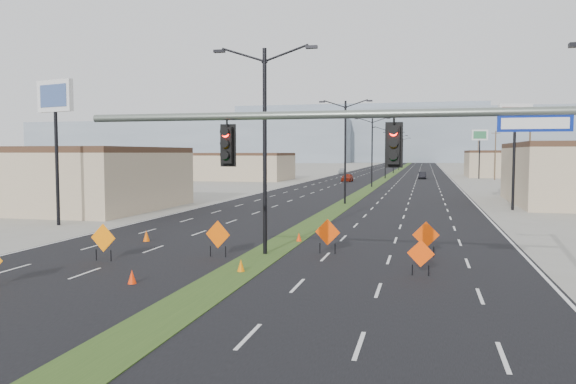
% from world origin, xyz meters
% --- Properties ---
extents(ground, '(600.00, 600.00, 0.00)m').
position_xyz_m(ground, '(0.00, 0.00, 0.00)').
color(ground, gray).
rests_on(ground, ground).
extents(road_surface, '(25.00, 400.00, 0.02)m').
position_xyz_m(road_surface, '(0.00, 100.00, 0.00)').
color(road_surface, black).
rests_on(road_surface, ground).
extents(median_strip, '(2.00, 400.00, 0.04)m').
position_xyz_m(median_strip, '(0.00, 100.00, 0.00)').
color(median_strip, '#2B4518').
rests_on(median_strip, ground).
extents(building_sw_far, '(30.00, 14.00, 4.50)m').
position_xyz_m(building_sw_far, '(-32.00, 85.00, 2.25)').
color(building_sw_far, tan).
rests_on(building_sw_far, ground).
extents(mesa_west, '(180.00, 50.00, 22.00)m').
position_xyz_m(mesa_west, '(-120.00, 280.00, 11.00)').
color(mesa_west, gray).
rests_on(mesa_west, ground).
extents(mesa_center, '(220.00, 50.00, 28.00)m').
position_xyz_m(mesa_center, '(40.00, 300.00, 14.00)').
color(mesa_center, gray).
rests_on(mesa_center, ground).
extents(mesa_backdrop, '(140.00, 50.00, 32.00)m').
position_xyz_m(mesa_backdrop, '(-30.00, 320.00, 16.00)').
color(mesa_backdrop, gray).
rests_on(mesa_backdrop, ground).
extents(signal_mast, '(16.30, 0.60, 8.00)m').
position_xyz_m(signal_mast, '(8.56, 2.00, 4.79)').
color(signal_mast, slate).
rests_on(signal_mast, ground).
extents(streetlight_0, '(5.15, 0.24, 10.02)m').
position_xyz_m(streetlight_0, '(0.00, 12.00, 5.42)').
color(streetlight_0, black).
rests_on(streetlight_0, ground).
extents(streetlight_1, '(5.15, 0.24, 10.02)m').
position_xyz_m(streetlight_1, '(0.00, 40.00, 5.42)').
color(streetlight_1, black).
rests_on(streetlight_1, ground).
extents(streetlight_2, '(5.15, 0.24, 10.02)m').
position_xyz_m(streetlight_2, '(0.00, 68.00, 5.42)').
color(streetlight_2, black).
rests_on(streetlight_2, ground).
extents(streetlight_3, '(5.15, 0.24, 10.02)m').
position_xyz_m(streetlight_3, '(0.00, 96.00, 5.42)').
color(streetlight_3, black).
rests_on(streetlight_3, ground).
extents(streetlight_4, '(5.15, 0.24, 10.02)m').
position_xyz_m(streetlight_4, '(0.00, 124.00, 5.42)').
color(streetlight_4, black).
rests_on(streetlight_4, ground).
extents(streetlight_5, '(5.15, 0.24, 10.02)m').
position_xyz_m(streetlight_5, '(0.00, 152.00, 5.42)').
color(streetlight_5, black).
rests_on(streetlight_5, ground).
extents(streetlight_6, '(5.15, 0.24, 10.02)m').
position_xyz_m(streetlight_6, '(0.00, 180.00, 5.42)').
color(streetlight_6, black).
rests_on(streetlight_6, ground).
extents(utility_pole_1, '(1.60, 0.20, 9.00)m').
position_xyz_m(utility_pole_1, '(20.00, 60.00, 4.67)').
color(utility_pole_1, '#4C3823').
rests_on(utility_pole_1, ground).
extents(utility_pole_2, '(1.60, 0.20, 9.00)m').
position_xyz_m(utility_pole_2, '(20.00, 95.00, 4.67)').
color(utility_pole_2, '#4C3823').
rests_on(utility_pole_2, ground).
extents(utility_pole_3, '(1.60, 0.20, 9.00)m').
position_xyz_m(utility_pole_3, '(20.00, 130.00, 4.67)').
color(utility_pole_3, '#4C3823').
rests_on(utility_pole_3, ground).
extents(car_left, '(1.84, 4.19, 1.40)m').
position_xyz_m(car_left, '(-5.58, 82.74, 0.70)').
color(car_left, maroon).
rests_on(car_left, ground).
extents(car_mid, '(1.46, 4.07, 1.34)m').
position_xyz_m(car_mid, '(7.03, 96.21, 0.67)').
color(car_mid, black).
rests_on(car_mid, ground).
extents(car_far, '(2.28, 4.64, 1.30)m').
position_xyz_m(car_far, '(-11.50, 117.42, 0.65)').
color(car_far, '#A6ACB0').
rests_on(car_far, ground).
extents(construction_sign_1, '(1.30, 0.14, 1.74)m').
position_xyz_m(construction_sign_1, '(-6.78, 8.62, 1.03)').
color(construction_sign_1, orange).
rests_on(construction_sign_1, ground).
extents(construction_sign_2, '(1.31, 0.29, 1.77)m').
position_xyz_m(construction_sign_2, '(-2.00, 10.80, 1.04)').
color(construction_sign_2, '#E55404').
rests_on(construction_sign_2, ground).
extents(construction_sign_3, '(1.29, 0.28, 1.74)m').
position_xyz_m(construction_sign_3, '(2.94, 12.92, 1.03)').
color(construction_sign_3, '#E33F04').
rests_on(construction_sign_3, ground).
extents(construction_sign_4, '(1.10, 0.20, 1.48)m').
position_xyz_m(construction_sign_4, '(7.46, 8.90, 0.86)').
color(construction_sign_4, '#F84305').
rests_on(construction_sign_4, ground).
extents(construction_sign_5, '(1.28, 0.28, 1.72)m').
position_xyz_m(construction_sign_5, '(7.66, 13.19, 1.01)').
color(construction_sign_5, '#E64104').
rests_on(construction_sign_5, ground).
extents(cone_0, '(0.44, 0.44, 0.56)m').
position_xyz_m(cone_0, '(-3.20, 4.83, 0.28)').
color(cone_0, '#F42F05').
rests_on(cone_0, ground).
extents(cone_1, '(0.38, 0.38, 0.57)m').
position_xyz_m(cone_1, '(0.16, 7.79, 0.28)').
color(cone_1, '#D96A04').
rests_on(cone_1, ground).
extents(cone_2, '(0.40, 0.40, 0.54)m').
position_xyz_m(cone_2, '(0.76, 16.22, 0.27)').
color(cone_2, '#FA3605').
rests_on(cone_2, ground).
extents(cone_3, '(0.42, 0.42, 0.64)m').
position_xyz_m(cone_3, '(-7.63, 14.31, 0.32)').
color(cone_3, '#E45404').
rests_on(cone_3, ground).
extents(pole_sign_west, '(3.22, 1.19, 9.95)m').
position_xyz_m(pole_sign_west, '(-17.03, 19.44, 8.14)').
color(pole_sign_west, black).
rests_on(pole_sign_west, ground).
extents(pole_sign_east_near, '(2.96, 1.30, 9.24)m').
position_xyz_m(pole_sign_east_near, '(15.05, 37.92, 7.52)').
color(pole_sign_east_near, black).
rests_on(pole_sign_east_near, ground).
extents(pole_sign_east_far, '(3.08, 1.02, 9.45)m').
position_xyz_m(pole_sign_east_far, '(17.63, 99.61, 7.71)').
color(pole_sign_east_far, black).
rests_on(pole_sign_east_far, ground).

